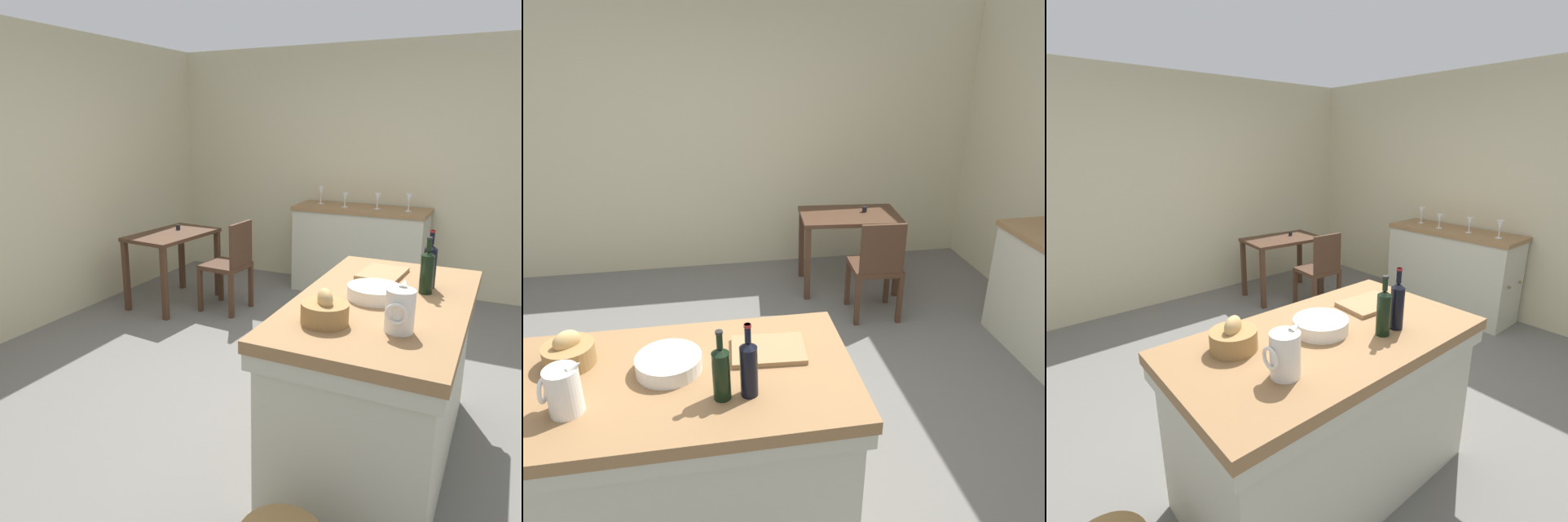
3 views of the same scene
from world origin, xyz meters
TOP-DOWN VIEW (x-y plane):
  - ground_plane at (0.00, 0.00)m, footprint 6.76×6.76m
  - wall_back at (0.00, 2.60)m, footprint 5.32×0.12m
  - island_table at (-0.44, -0.63)m, footprint 1.60×0.86m
  - writing_desk at (1.09, 1.83)m, footprint 0.95×0.64m
  - wooden_chair at (1.15, 1.20)m, footprint 0.42×0.42m
  - pitcher at (-0.83, -0.79)m, footprint 0.17×0.13m
  - wash_bowl at (-0.45, -0.59)m, footprint 0.29×0.29m
  - bread_basket at (-0.89, -0.47)m, footprint 0.22×0.22m
  - cutting_board at (-0.01, -0.52)m, footprint 0.35×0.26m
  - wine_bottle_dark at (-0.12, -0.81)m, footprint 0.07×0.07m
  - wine_bottle_amber at (-0.23, -0.81)m, footprint 0.07×0.07m

SIDE VIEW (x-z plane):
  - ground_plane at x=0.00m, z-range 0.00..0.00m
  - wooden_chair at x=1.15m, z-range 0.04..0.93m
  - island_table at x=-0.44m, z-range 0.04..0.94m
  - writing_desk at x=1.09m, z-range 0.22..1.00m
  - cutting_board at x=-0.01m, z-range 0.90..0.93m
  - wash_bowl at x=-0.45m, z-range 0.90..0.97m
  - bread_basket at x=-0.89m, z-range 0.88..1.05m
  - pitcher at x=-0.83m, z-range 0.89..1.12m
  - wine_bottle_amber at x=-0.23m, z-range 0.87..1.18m
  - wine_bottle_dark at x=-0.12m, z-range 0.87..1.20m
  - wall_back at x=0.00m, z-range 0.00..2.60m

